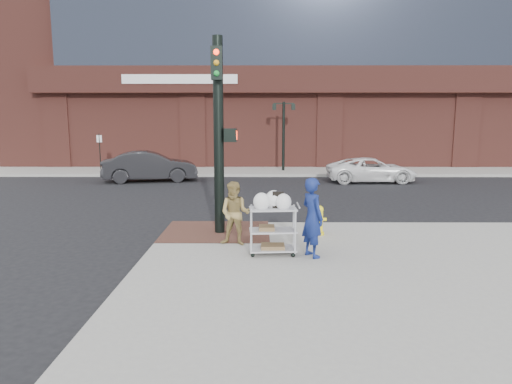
{
  "coord_description": "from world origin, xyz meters",
  "views": [
    {
      "loc": [
        0.51,
        -10.92,
        3.07
      ],
      "look_at": [
        0.46,
        0.67,
        1.25
      ],
      "focal_mm": 32.0,
      "sensor_mm": 36.0,
      "label": 1
    }
  ],
  "objects_px": {
    "woman_blue": "(312,217)",
    "fire_hydrant": "(319,220)",
    "traffic_signal_pole": "(219,130)",
    "sedan_dark": "(150,166)",
    "minivan_white": "(371,170)",
    "lamp_post": "(284,128)",
    "utility_cart": "(273,226)",
    "pedestrian_tan": "(235,214)"
  },
  "relations": [
    {
      "from": "woman_blue",
      "to": "sedan_dark",
      "type": "bearing_deg",
      "value": -2.42
    },
    {
      "from": "woman_blue",
      "to": "utility_cart",
      "type": "relative_size",
      "value": 1.23
    },
    {
      "from": "pedestrian_tan",
      "to": "fire_hydrant",
      "type": "height_order",
      "value": "pedestrian_tan"
    },
    {
      "from": "pedestrian_tan",
      "to": "minivan_white",
      "type": "xyz_separation_m",
      "value": [
        6.23,
        12.25,
        -0.29
      ]
    },
    {
      "from": "pedestrian_tan",
      "to": "utility_cart",
      "type": "distance_m",
      "value": 1.17
    },
    {
      "from": "fire_hydrant",
      "to": "pedestrian_tan",
      "type": "bearing_deg",
      "value": -155.4
    },
    {
      "from": "woman_blue",
      "to": "minivan_white",
      "type": "xyz_separation_m",
      "value": [
        4.52,
        13.18,
        -0.4
      ]
    },
    {
      "from": "lamp_post",
      "to": "sedan_dark",
      "type": "xyz_separation_m",
      "value": [
        -6.97,
        -3.89,
        -1.84
      ]
    },
    {
      "from": "woman_blue",
      "to": "minivan_white",
      "type": "distance_m",
      "value": 13.94
    },
    {
      "from": "woman_blue",
      "to": "fire_hydrant",
      "type": "bearing_deg",
      "value": -41.02
    },
    {
      "from": "minivan_white",
      "to": "traffic_signal_pole",
      "type": "bearing_deg",
      "value": 147.87
    },
    {
      "from": "lamp_post",
      "to": "fire_hydrant",
      "type": "relative_size",
      "value": 5.23
    },
    {
      "from": "lamp_post",
      "to": "utility_cart",
      "type": "distance_m",
      "value": 17.32
    },
    {
      "from": "lamp_post",
      "to": "fire_hydrant",
      "type": "height_order",
      "value": "lamp_post"
    },
    {
      "from": "traffic_signal_pole",
      "to": "minivan_white",
      "type": "height_order",
      "value": "traffic_signal_pole"
    },
    {
      "from": "lamp_post",
      "to": "sedan_dark",
      "type": "relative_size",
      "value": 0.85
    },
    {
      "from": "traffic_signal_pole",
      "to": "sedan_dark",
      "type": "distance_m",
      "value": 12.37
    },
    {
      "from": "traffic_signal_pole",
      "to": "utility_cart",
      "type": "xyz_separation_m",
      "value": [
        1.31,
        -1.96,
        -2.04
      ]
    },
    {
      "from": "lamp_post",
      "to": "woman_blue",
      "type": "height_order",
      "value": "lamp_post"
    },
    {
      "from": "lamp_post",
      "to": "pedestrian_tan",
      "type": "height_order",
      "value": "lamp_post"
    },
    {
      "from": "woman_blue",
      "to": "minivan_white",
      "type": "relative_size",
      "value": 0.39
    },
    {
      "from": "pedestrian_tan",
      "to": "traffic_signal_pole",
      "type": "bearing_deg",
      "value": 122.39
    },
    {
      "from": "fire_hydrant",
      "to": "lamp_post",
      "type": "bearing_deg",
      "value": 90.34
    },
    {
      "from": "lamp_post",
      "to": "sedan_dark",
      "type": "height_order",
      "value": "lamp_post"
    },
    {
      "from": "sedan_dark",
      "to": "utility_cart",
      "type": "bearing_deg",
      "value": -168.39
    },
    {
      "from": "woman_blue",
      "to": "sedan_dark",
      "type": "relative_size",
      "value": 0.37
    },
    {
      "from": "lamp_post",
      "to": "woman_blue",
      "type": "relative_size",
      "value": 2.32
    },
    {
      "from": "woman_blue",
      "to": "pedestrian_tan",
      "type": "relative_size",
      "value": 1.14
    },
    {
      "from": "pedestrian_tan",
      "to": "sedan_dark",
      "type": "distance_m",
      "value": 13.46
    },
    {
      "from": "woman_blue",
      "to": "lamp_post",
      "type": "bearing_deg",
      "value": -29.81
    },
    {
      "from": "pedestrian_tan",
      "to": "utility_cart",
      "type": "relative_size",
      "value": 1.07
    },
    {
      "from": "traffic_signal_pole",
      "to": "fire_hydrant",
      "type": "height_order",
      "value": "traffic_signal_pole"
    },
    {
      "from": "traffic_signal_pole",
      "to": "fire_hydrant",
      "type": "xyz_separation_m",
      "value": [
        2.57,
        -0.21,
        -2.29
      ]
    },
    {
      "from": "woman_blue",
      "to": "sedan_dark",
      "type": "height_order",
      "value": "woman_blue"
    },
    {
      "from": "sedan_dark",
      "to": "lamp_post",
      "type": "bearing_deg",
      "value": -72.82
    },
    {
      "from": "pedestrian_tan",
      "to": "fire_hydrant",
      "type": "bearing_deg",
      "value": 36.23
    },
    {
      "from": "traffic_signal_pole",
      "to": "sedan_dark",
      "type": "bearing_deg",
      "value": 111.64
    },
    {
      "from": "utility_cart",
      "to": "minivan_white",
      "type": "bearing_deg",
      "value": 67.62
    },
    {
      "from": "lamp_post",
      "to": "traffic_signal_pole",
      "type": "bearing_deg",
      "value": -99.24
    },
    {
      "from": "sedan_dark",
      "to": "fire_hydrant",
      "type": "xyz_separation_m",
      "value": [
        7.07,
        -11.54,
        -0.23
      ]
    },
    {
      "from": "minivan_white",
      "to": "lamp_post",
      "type": "bearing_deg",
      "value": 44.28
    },
    {
      "from": "sedan_dark",
      "to": "fire_hydrant",
      "type": "height_order",
      "value": "sedan_dark"
    }
  ]
}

